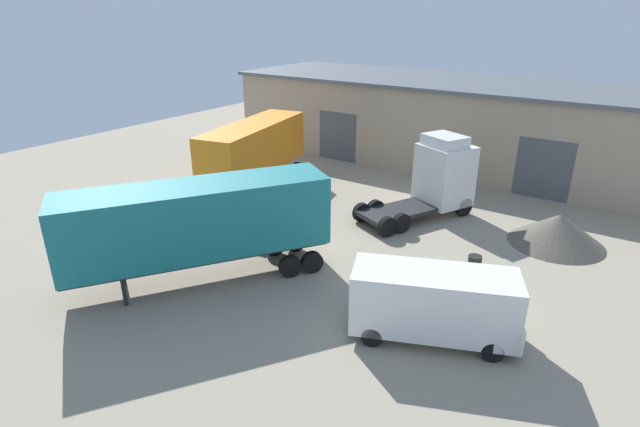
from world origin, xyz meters
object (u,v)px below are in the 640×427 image
gravel_pile (558,229)px  oil_drum (474,265)px  delivery_van_white (438,303)px  container_trailer_grey (254,149)px  tractor_unit_white (438,178)px  container_trailer_black (199,222)px

gravel_pile → oil_drum: (-2.33, -5.23, -0.34)m
delivery_van_white → oil_drum: delivery_van_white is taller
delivery_van_white → container_trailer_grey: size_ratio=0.63×
delivery_van_white → oil_drum: (-0.36, 5.16, -0.95)m
container_trailer_grey → gravel_pile: size_ratio=2.09×
gravel_pile → oil_drum: bearing=-114.0°
gravel_pile → tractor_unit_white: bearing=176.1°
gravel_pile → oil_drum: size_ratio=5.10×
delivery_van_white → gravel_pile: size_ratio=1.33×
tractor_unit_white → container_trailer_black: (-5.13, -12.54, 0.60)m
tractor_unit_white → delivery_van_white: size_ratio=1.16×
tractor_unit_white → container_trailer_black: size_ratio=0.67×
container_trailer_black → delivery_van_white: 9.84m
oil_drum → tractor_unit_white: bearing=126.0°
tractor_unit_white → oil_drum: size_ratio=7.82×
delivery_van_white → container_trailer_grey: 17.26m
tractor_unit_white → gravel_pile: bearing=-69.1°
delivery_van_white → gravel_pile: 10.59m
container_trailer_black → oil_drum: 11.73m
container_trailer_grey → delivery_van_white: bearing=50.5°
container_trailer_black → delivery_van_white: container_trailer_black is taller
gravel_pile → oil_drum: gravel_pile is taller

